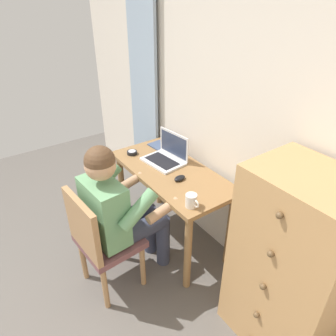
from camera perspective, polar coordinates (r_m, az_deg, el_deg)
wall_back at (r=2.28m, az=12.70°, el=9.96°), size 4.80×0.05×2.50m
curtain_panel at (r=3.18m, az=-4.46°, el=13.17°), size 0.46×0.03×2.16m
desk at (r=2.60m, az=0.55°, el=-2.64°), size 1.14×0.54×0.73m
dresser at (r=2.03m, az=21.61°, el=-16.37°), size 0.61×0.50×1.23m
chair at (r=2.30m, az=-12.28°, el=-12.52°), size 0.45×0.43×0.87m
person_seated at (r=2.24m, az=-8.68°, el=-7.27°), size 0.55×0.60×1.18m
laptop at (r=2.64m, az=-0.25°, el=2.31°), size 0.37×0.29×0.24m
computer_mouse at (r=2.40m, az=2.15°, el=-1.87°), size 0.07×0.11×0.03m
desk_clock at (r=2.78m, az=-6.58°, el=2.83°), size 0.09×0.09×0.03m
notebook_pad at (r=2.90m, az=-1.39°, el=4.03°), size 0.22×0.17×0.01m
coffee_mug at (r=2.11m, az=4.30°, el=-5.98°), size 0.12×0.08×0.09m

